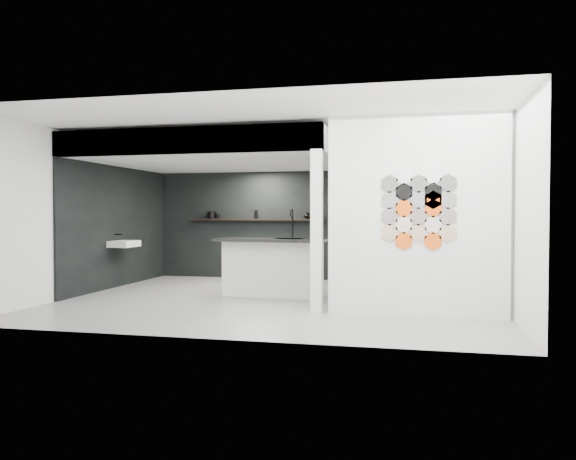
# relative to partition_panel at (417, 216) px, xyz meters

# --- Properties ---
(floor) EXTENTS (7.00, 6.00, 0.01)m
(floor) POSITION_rel_partition_panel_xyz_m (-2.23, 1.00, -1.40)
(floor) COLOR slate
(partition_panel) EXTENTS (2.45, 0.15, 2.80)m
(partition_panel) POSITION_rel_partition_panel_xyz_m (0.00, 0.00, 0.00)
(partition_panel) COLOR silver
(partition_panel) RESTS_ON floor
(bay_clad_back) EXTENTS (4.40, 0.04, 2.35)m
(bay_clad_back) POSITION_rel_partition_panel_xyz_m (-3.52, 3.97, -0.22)
(bay_clad_back) COLOR black
(bay_clad_back) RESTS_ON floor
(bay_clad_left) EXTENTS (0.04, 4.00, 2.35)m
(bay_clad_left) POSITION_rel_partition_panel_xyz_m (-5.70, 2.00, -0.22)
(bay_clad_left) COLOR black
(bay_clad_left) RESTS_ON floor
(bulkhead) EXTENTS (4.40, 4.00, 0.40)m
(bulkhead) POSITION_rel_partition_panel_xyz_m (-3.52, 2.00, 1.15)
(bulkhead) COLOR silver
(bulkhead) RESTS_ON corner_column
(corner_column) EXTENTS (0.16, 0.16, 2.35)m
(corner_column) POSITION_rel_partition_panel_xyz_m (-1.41, 0.00, -0.22)
(corner_column) COLOR silver
(corner_column) RESTS_ON floor
(fascia_beam) EXTENTS (4.40, 0.16, 0.40)m
(fascia_beam) POSITION_rel_partition_panel_xyz_m (-3.52, 0.08, 1.15)
(fascia_beam) COLOR silver
(fascia_beam) RESTS_ON corner_column
(wall_basin) EXTENTS (0.40, 0.60, 0.12)m
(wall_basin) POSITION_rel_partition_panel_xyz_m (-5.46, 1.80, -0.55)
(wall_basin) COLOR silver
(wall_basin) RESTS_ON bay_clad_left
(display_shelf) EXTENTS (3.00, 0.15, 0.04)m
(display_shelf) POSITION_rel_partition_panel_xyz_m (-3.43, 3.87, -0.10)
(display_shelf) COLOR black
(display_shelf) RESTS_ON bay_clad_back
(kitchen_island) EXTENTS (1.92, 0.92, 1.52)m
(kitchen_island) POSITION_rel_partition_panel_xyz_m (-2.42, 1.43, -0.89)
(kitchen_island) COLOR silver
(kitchen_island) RESTS_ON floor
(stockpot) EXTENTS (0.21, 0.21, 0.16)m
(stockpot) POSITION_rel_partition_panel_xyz_m (-4.46, 3.87, -0.00)
(stockpot) COLOR black
(stockpot) RESTS_ON display_shelf
(kettle) EXTENTS (0.17, 0.17, 0.13)m
(kettle) POSITION_rel_partition_panel_xyz_m (-2.28, 3.87, -0.01)
(kettle) COLOR black
(kettle) RESTS_ON display_shelf
(glass_bowl) EXTENTS (0.18, 0.18, 0.11)m
(glass_bowl) POSITION_rel_partition_panel_xyz_m (-2.08, 3.87, -0.02)
(glass_bowl) COLOR gray
(glass_bowl) RESTS_ON display_shelf
(glass_vase) EXTENTS (0.11, 0.11, 0.13)m
(glass_vase) POSITION_rel_partition_panel_xyz_m (-2.08, 3.87, -0.01)
(glass_vase) COLOR gray
(glass_vase) RESTS_ON display_shelf
(bottle_dark) EXTENTS (0.09, 0.09, 0.18)m
(bottle_dark) POSITION_rel_partition_panel_xyz_m (-3.43, 3.87, 0.01)
(bottle_dark) COLOR black
(bottle_dark) RESTS_ON display_shelf
(utensil_cup) EXTENTS (0.09, 0.09, 0.11)m
(utensil_cup) POSITION_rel_partition_panel_xyz_m (-4.32, 3.87, -0.03)
(utensil_cup) COLOR black
(utensil_cup) RESTS_ON display_shelf
(hex_tile_cluster) EXTENTS (1.04, 0.02, 1.16)m
(hex_tile_cluster) POSITION_rel_partition_panel_xyz_m (0.03, -0.09, 0.10)
(hex_tile_cluster) COLOR tan
(hex_tile_cluster) RESTS_ON partition_panel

